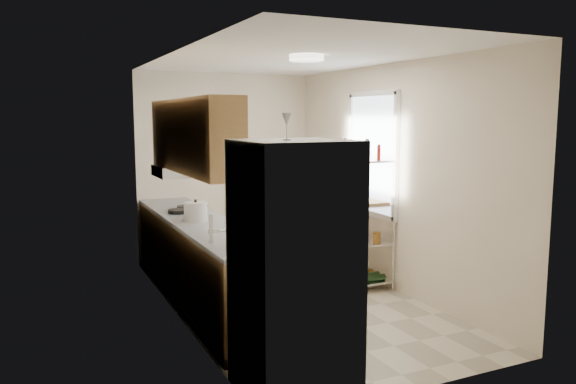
# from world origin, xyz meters

# --- Properties ---
(room) EXTENTS (2.52, 4.42, 2.62)m
(room) POSITION_xyz_m (0.00, 0.00, 1.30)
(room) COLOR beige
(room) RESTS_ON ground
(counter_run) EXTENTS (0.63, 3.51, 0.90)m
(counter_run) POSITION_xyz_m (-0.92, 0.44, 0.45)
(counter_run) COLOR tan
(counter_run) RESTS_ON ground
(upper_cabinets) EXTENTS (0.33, 2.20, 0.72)m
(upper_cabinets) POSITION_xyz_m (-1.05, 0.10, 1.81)
(upper_cabinets) COLOR tan
(upper_cabinets) RESTS_ON room
(range_hood) EXTENTS (0.50, 0.60, 0.12)m
(range_hood) POSITION_xyz_m (-1.00, 0.90, 1.39)
(range_hood) COLOR #B7BABC
(range_hood) RESTS_ON room
(window) EXTENTS (0.06, 1.00, 1.46)m
(window) POSITION_xyz_m (1.23, 0.35, 1.55)
(window) COLOR white
(window) RESTS_ON room
(bakers_rack) EXTENTS (0.45, 0.90, 1.73)m
(bakers_rack) POSITION_xyz_m (1.00, 0.30, 1.11)
(bakers_rack) COLOR silver
(bakers_rack) RESTS_ON ground
(ceiling_dome) EXTENTS (0.34, 0.34, 0.05)m
(ceiling_dome) POSITION_xyz_m (0.00, -0.30, 2.57)
(ceiling_dome) COLOR white
(ceiling_dome) RESTS_ON room
(refrigerator) EXTENTS (0.76, 0.76, 1.83)m
(refrigerator) POSITION_xyz_m (-0.87, -1.83, 0.92)
(refrigerator) COLOR white
(refrigerator) RESTS_ON ground
(wine_glass_a) EXTENTS (0.07, 0.07, 0.19)m
(wine_glass_a) POSITION_xyz_m (-0.92, -1.82, 1.93)
(wine_glass_a) COLOR silver
(wine_glass_a) RESTS_ON refrigerator
(wine_glass_b) EXTENTS (0.06, 0.06, 0.18)m
(wine_glass_b) POSITION_xyz_m (-0.95, -1.88, 1.92)
(wine_glass_b) COLOR silver
(wine_glass_b) RESTS_ON refrigerator
(rice_cooker) EXTENTS (0.25, 0.25, 0.20)m
(rice_cooker) POSITION_xyz_m (-0.96, 0.40, 1.00)
(rice_cooker) COLOR silver
(rice_cooker) RESTS_ON counter_run
(frying_pan_large) EXTENTS (0.26, 0.26, 0.04)m
(frying_pan_large) POSITION_xyz_m (-1.00, 0.95, 0.92)
(frying_pan_large) COLOR black
(frying_pan_large) RESTS_ON counter_run
(frying_pan_small) EXTENTS (0.24, 0.24, 0.05)m
(frying_pan_small) POSITION_xyz_m (-0.86, 1.16, 0.92)
(frying_pan_small) COLOR black
(frying_pan_small) RESTS_ON counter_run
(cutting_board) EXTENTS (0.35, 0.45, 0.03)m
(cutting_board) POSITION_xyz_m (0.95, 0.04, 1.03)
(cutting_board) COLOR tan
(cutting_board) RESTS_ON bakers_rack
(espresso_machine) EXTENTS (0.20, 0.25, 0.25)m
(espresso_machine) POSITION_xyz_m (1.03, 0.56, 1.13)
(espresso_machine) COLOR black
(espresso_machine) RESTS_ON bakers_rack
(storage_bag) EXTENTS (0.11, 0.14, 0.16)m
(storage_bag) POSITION_xyz_m (0.90, 0.57, 0.64)
(storage_bag) COLOR maroon
(storage_bag) RESTS_ON bakers_rack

